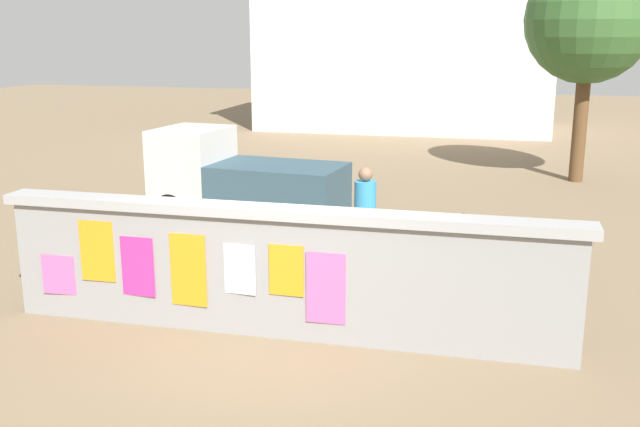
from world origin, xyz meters
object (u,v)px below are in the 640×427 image
(motorcycle, at_px, (503,243))
(bicycle_far, at_px, (143,261))
(bicycle_near, at_px, (276,265))
(person_walking, at_px, (365,207))
(tree_roadside, at_px, (589,21))
(auto_rickshaw_truck, at_px, (239,180))

(motorcycle, distance_m, bicycle_far, 5.47)
(bicycle_near, height_order, bicycle_far, same)
(person_walking, distance_m, tree_roadside, 9.44)
(bicycle_near, bearing_deg, auto_rickshaw_truck, 118.02)
(tree_roadside, bearing_deg, bicycle_near, -117.68)
(bicycle_far, height_order, tree_roadside, tree_roadside)
(auto_rickshaw_truck, relative_size, bicycle_near, 2.19)
(tree_roadside, bearing_deg, auto_rickshaw_truck, -137.18)
(bicycle_near, distance_m, bicycle_far, 1.97)
(motorcycle, relative_size, bicycle_near, 1.10)
(motorcycle, bearing_deg, auto_rickshaw_truck, 161.73)
(bicycle_far, relative_size, person_walking, 1.06)
(bicycle_near, bearing_deg, motorcycle, 26.97)
(auto_rickshaw_truck, height_order, motorcycle, auto_rickshaw_truck)
(person_walking, bearing_deg, auto_rickshaw_truck, 144.98)
(auto_rickshaw_truck, distance_m, bicycle_far, 3.56)
(bicycle_near, height_order, person_walking, person_walking)
(bicycle_near, bearing_deg, person_walking, 50.30)
(bicycle_far, distance_m, tree_roadside, 12.38)
(auto_rickshaw_truck, xyz_separation_m, bicycle_far, (-0.23, -3.51, -0.54))
(bicycle_far, distance_m, person_walking, 3.45)
(motorcycle, distance_m, person_walking, 2.20)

